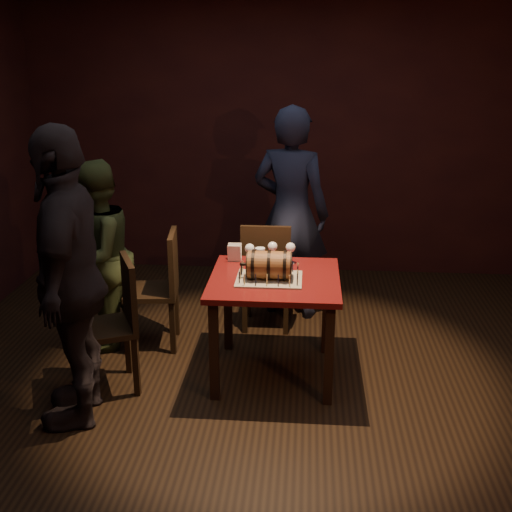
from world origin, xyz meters
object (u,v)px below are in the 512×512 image
at_px(chair_left_front, 116,317).
at_px(person_left_front, 70,279).
at_px(chair_left_rear, 161,283).
at_px(person_back, 291,213).
at_px(pint_of_ale, 260,258).
at_px(person_left_rear, 96,257).
at_px(wine_glass_right, 291,248).
at_px(pub_table, 275,292).
at_px(wine_glass_left, 250,249).
at_px(wine_glass_mid, 273,247).
at_px(chair_back, 266,271).
at_px(barrel_cake, 269,265).

relative_size(chair_left_front, person_left_front, 0.49).
distance_m(chair_left_rear, person_back, 1.28).
distance_m(pint_of_ale, person_left_rear, 1.29).
height_order(chair_left_rear, person_left_front, person_left_front).
xyz_separation_m(pint_of_ale, chair_left_rear, (-0.79, 0.23, -0.30)).
bearing_deg(wine_glass_right, pub_table, -108.22).
height_order(wine_glass_left, person_left_front, person_left_front).
relative_size(pub_table, chair_left_front, 0.97).
relative_size(pub_table, wine_glass_mid, 5.59).
distance_m(wine_glass_left, wine_glass_right, 0.30).
relative_size(wine_glass_right, chair_left_front, 0.17).
xyz_separation_m(wine_glass_mid, pint_of_ale, (-0.08, -0.12, -0.04)).
bearing_deg(wine_glass_left, chair_back, 80.23).
bearing_deg(person_left_front, wine_glass_left, 122.73).
bearing_deg(chair_back, chair_left_rear, -156.30).
distance_m(barrel_cake, pint_of_ale, 0.26).
distance_m(wine_glass_right, person_left_rear, 1.50).
bearing_deg(wine_glass_mid, pub_table, -83.76).
distance_m(chair_back, chair_left_rear, 0.87).
height_order(pint_of_ale, chair_left_rear, chair_left_rear).
height_order(barrel_cake, chair_back, barrel_cake).
relative_size(pint_of_ale, chair_left_rear, 0.16).
relative_size(pub_table, person_left_rear, 0.61).
bearing_deg(person_left_front, chair_left_rear, 155.27).
bearing_deg(person_left_front, chair_back, 133.33).
distance_m(wine_glass_right, chair_left_front, 1.34).
height_order(barrel_cake, person_left_front, person_left_front).
xyz_separation_m(wine_glass_left, wine_glass_right, (0.30, 0.05, 0.00)).
bearing_deg(chair_back, person_back, 64.09).
height_order(pub_table, wine_glass_right, wine_glass_right).
height_order(pint_of_ale, chair_left_front, chair_left_front).
relative_size(wine_glass_left, wine_glass_right, 1.00).
height_order(chair_left_rear, person_left_rear, person_left_rear).
distance_m(wine_glass_left, chair_left_front, 1.07).
bearing_deg(chair_left_rear, wine_glass_right, -6.46).
xyz_separation_m(barrel_cake, chair_back, (-0.07, 0.82, -0.34)).
distance_m(chair_left_rear, chair_left_front, 0.70).
distance_m(pint_of_ale, person_left_front, 1.38).
bearing_deg(barrel_cake, chair_left_front, -168.75).
xyz_separation_m(pub_table, chair_left_rear, (-0.91, 0.41, -0.12)).
xyz_separation_m(wine_glass_mid, chair_back, (-0.08, 0.45, -0.34)).
relative_size(wine_glass_right, chair_back, 0.17).
bearing_deg(chair_left_rear, barrel_cake, -28.40).
relative_size(wine_glass_mid, chair_left_front, 0.17).
bearing_deg(chair_left_rear, chair_left_front, -103.47).
bearing_deg(wine_glass_right, person_left_front, -144.45).
bearing_deg(person_left_rear, person_back, 131.76).
relative_size(chair_left_front, person_back, 0.51).
height_order(person_back, person_left_front, person_left_front).
bearing_deg(person_left_rear, wine_glass_left, 98.51).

